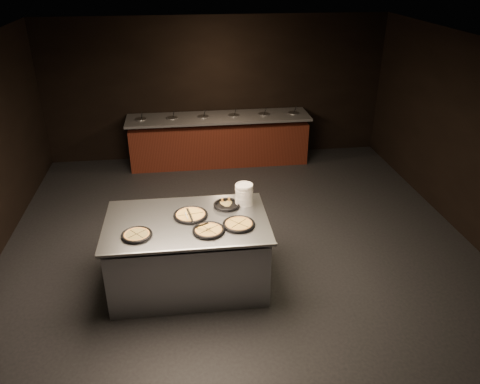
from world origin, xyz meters
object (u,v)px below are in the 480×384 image
Objects in this scene: serving_counter at (188,255)px; pan_cheese_whole at (191,215)px; plate_stack at (244,194)px; pan_veggie_whole at (137,235)px.

serving_counter is 4.70× the size of pan_cheese_whole.
pan_veggie_whole is at bearing -155.17° from plate_stack.
plate_stack is 1.50m from pan_veggie_whole.
plate_stack is at bearing 18.52° from pan_cheese_whole.
serving_counter is at bearing -119.37° from pan_cheese_whole.
plate_stack is 0.76× the size of pan_veggie_whole.
plate_stack is 0.64× the size of pan_cheese_whole.
pan_veggie_whole is (-1.36, -0.63, -0.12)m from plate_stack.
pan_cheese_whole is (0.06, 0.10, 0.53)m from serving_counter.
plate_stack is at bearing 24.83° from pan_veggie_whole.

